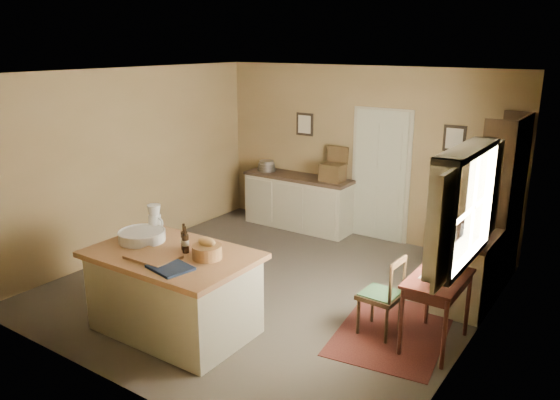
# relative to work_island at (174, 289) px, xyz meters

# --- Properties ---
(ground) EXTENTS (5.00, 5.00, 0.00)m
(ground) POSITION_rel_work_island_xyz_m (0.24, 1.47, -0.48)
(ground) COLOR #534B3F
(ground) RESTS_ON ground
(wall_back) EXTENTS (5.00, 0.10, 2.70)m
(wall_back) POSITION_rel_work_island_xyz_m (0.24, 3.97, 0.87)
(wall_back) COLOR olive
(wall_back) RESTS_ON ground
(wall_front) EXTENTS (5.00, 0.10, 2.70)m
(wall_front) POSITION_rel_work_island_xyz_m (0.24, -1.03, 0.87)
(wall_front) COLOR olive
(wall_front) RESTS_ON ground
(wall_left) EXTENTS (0.10, 5.00, 2.70)m
(wall_left) POSITION_rel_work_island_xyz_m (-2.26, 1.47, 0.87)
(wall_left) COLOR olive
(wall_left) RESTS_ON ground
(wall_right) EXTENTS (0.10, 5.00, 2.70)m
(wall_right) POSITION_rel_work_island_xyz_m (2.74, 1.47, 0.87)
(wall_right) COLOR olive
(wall_right) RESTS_ON ground
(ceiling) EXTENTS (5.00, 5.00, 0.00)m
(ceiling) POSITION_rel_work_island_xyz_m (0.24, 1.47, 2.22)
(ceiling) COLOR silver
(ceiling) RESTS_ON wall_back
(door) EXTENTS (0.97, 0.06, 2.11)m
(door) POSITION_rel_work_island_xyz_m (0.59, 3.94, 0.57)
(door) COLOR beige
(door) RESTS_ON ground
(framed_prints) EXTENTS (2.82, 0.02, 0.38)m
(framed_prints) POSITION_rel_work_island_xyz_m (0.44, 3.95, 1.24)
(framed_prints) COLOR black
(framed_prints) RESTS_ON ground
(window) EXTENTS (0.25, 1.99, 1.12)m
(window) POSITION_rel_work_island_xyz_m (2.66, 1.27, 1.07)
(window) COLOR #B9B392
(window) RESTS_ON ground
(work_island) EXTENTS (1.77, 1.16, 1.20)m
(work_island) POSITION_rel_work_island_xyz_m (0.00, 0.00, 0.00)
(work_island) COLOR #B9B392
(work_island) RESTS_ON ground
(sideboard) EXTENTS (1.89, 0.54, 1.18)m
(sideboard) POSITION_rel_work_island_xyz_m (-0.75, 3.67, -0.00)
(sideboard) COLOR #B9B392
(sideboard) RESTS_ON ground
(rug) EXTENTS (1.31, 1.74, 0.01)m
(rug) POSITION_rel_work_island_xyz_m (1.99, 1.29, -0.48)
(rug) COLOR #54241B
(rug) RESTS_ON ground
(writing_desk) EXTENTS (0.52, 0.84, 0.82)m
(writing_desk) POSITION_rel_work_island_xyz_m (2.44, 1.29, 0.18)
(writing_desk) COLOR #3A1712
(writing_desk) RESTS_ON ground
(desk_chair) EXTENTS (0.42, 0.42, 0.87)m
(desk_chair) POSITION_rel_work_island_xyz_m (1.87, 1.20, -0.04)
(desk_chair) COLOR black
(desk_chair) RESTS_ON ground
(right_cabinet) EXTENTS (0.60, 1.07, 0.99)m
(right_cabinet) POSITION_rel_work_island_xyz_m (2.44, 2.43, -0.02)
(right_cabinet) COLOR #B9B392
(right_cabinet) RESTS_ON ground
(shelving_unit) EXTENTS (0.37, 0.98, 2.19)m
(shelving_unit) POSITION_rel_work_island_xyz_m (2.60, 3.27, 0.61)
(shelving_unit) COLOR black
(shelving_unit) RESTS_ON ground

